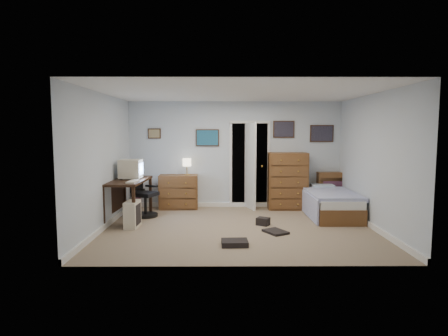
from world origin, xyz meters
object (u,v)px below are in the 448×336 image
(office_chair, at_px, (143,197))
(tall_dresser, at_px, (287,181))
(bed, at_px, (330,203))
(low_dresser, at_px, (179,192))
(computer_desk, at_px, (124,189))

(office_chair, distance_m, tall_dresser, 3.30)
(bed, bearing_deg, low_dresser, 166.23)
(computer_desk, xyz_separation_m, tall_dresser, (3.51, 1.12, 0.02))
(computer_desk, height_order, bed, computer_desk)
(tall_dresser, bearing_deg, bed, -44.05)
(low_dresser, bearing_deg, tall_dresser, -2.66)
(computer_desk, distance_m, office_chair, 0.52)
(office_chair, height_order, bed, office_chair)
(tall_dresser, height_order, bed, tall_dresser)
(computer_desk, distance_m, bed, 4.31)
(computer_desk, relative_size, office_chair, 1.38)
(tall_dresser, bearing_deg, computer_desk, -160.61)
(computer_desk, distance_m, low_dresser, 1.53)
(low_dresser, distance_m, bed, 3.41)
(tall_dresser, xyz_separation_m, bed, (0.77, -0.79, -0.38))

